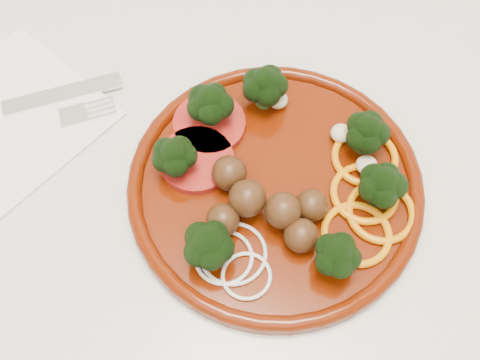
% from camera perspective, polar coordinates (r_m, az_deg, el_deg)
% --- Properties ---
extents(counter, '(2.40, 0.60, 0.90)m').
position_cam_1_polar(counter, '(0.98, 13.18, -15.73)').
color(counter, beige).
rests_on(counter, ground).
extents(plate, '(0.27, 0.27, 0.06)m').
position_cam_1_polar(plate, '(0.54, 3.45, -0.19)').
color(plate, '#4C1202').
rests_on(plate, counter).
extents(napkin, '(0.21, 0.21, 0.00)m').
position_cam_1_polar(napkin, '(0.63, -21.17, 5.41)').
color(napkin, white).
rests_on(napkin, counter).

